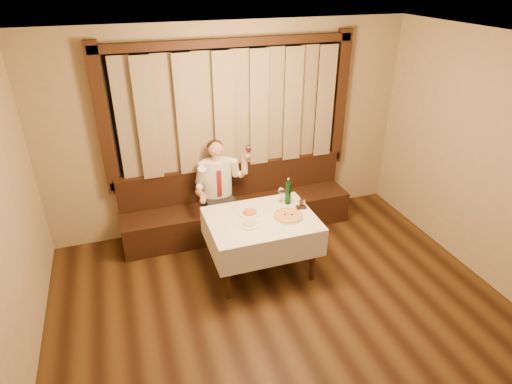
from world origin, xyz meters
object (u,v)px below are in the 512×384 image
object	(u,v)px
pasta_red	(250,211)
pasta_cream	(249,222)
green_bottle	(288,193)
seated_man	(219,183)
dining_table	(261,225)
banquette	(238,209)
pizza	(288,216)
cruet_caddy	(301,205)

from	to	relation	value
pasta_red	pasta_cream	distance (m)	0.25
green_bottle	seated_man	bearing A→B (deg)	134.78
dining_table	pasta_red	bearing A→B (deg)	126.62
banquette	pizza	world-z (taller)	banquette
pizza	banquette	bearing A→B (deg)	105.49
banquette	green_bottle	bearing A→B (deg)	-61.88
pasta_cream	green_bottle	distance (m)	0.70
pasta_cream	green_bottle	xyz separation A→B (m)	(0.61, 0.33, 0.11)
dining_table	cruet_caddy	xyz separation A→B (m)	(0.53, 0.06, 0.15)
pasta_red	pasta_cream	bearing A→B (deg)	-109.04
green_bottle	cruet_caddy	world-z (taller)	green_bottle
pasta_cream	green_bottle	bearing A→B (deg)	28.21
dining_table	pasta_cream	xyz separation A→B (m)	(-0.18, -0.10, 0.14)
dining_table	green_bottle	size ratio (longest dim) A/B	3.67
banquette	cruet_caddy	bearing A→B (deg)	-61.28
dining_table	green_bottle	bearing A→B (deg)	28.13
dining_table	cruet_caddy	size ratio (longest dim) A/B	9.85
banquette	cruet_caddy	xyz separation A→B (m)	(0.53, -0.97, 0.49)
banquette	pizza	distance (m)	1.23
pasta_cream	green_bottle	size ratio (longest dim) A/B	0.71
seated_man	banquette	bearing A→B (deg)	17.79
seated_man	pasta_red	bearing A→B (deg)	-77.63
pizza	cruet_caddy	distance (m)	0.26
dining_table	seated_man	xyz separation A→B (m)	(-0.28, 0.93, 0.16)
green_bottle	seated_man	world-z (taller)	seated_man
dining_table	banquette	bearing A→B (deg)	90.00
banquette	dining_table	size ratio (longest dim) A/B	2.52
green_bottle	seated_man	distance (m)	1.00
pizza	pasta_cream	size ratio (longest dim) A/B	1.49
pasta_red	seated_man	world-z (taller)	seated_man
dining_table	cruet_caddy	world-z (taller)	cruet_caddy
pasta_cream	pizza	bearing A→B (deg)	2.44
dining_table	green_bottle	distance (m)	0.54
banquette	pasta_red	distance (m)	1.02
banquette	pasta_cream	xyz separation A→B (m)	(-0.18, -1.12, 0.48)
green_bottle	cruet_caddy	size ratio (longest dim) A/B	2.68
dining_table	cruet_caddy	bearing A→B (deg)	6.04
seated_man	pizza	bearing A→B (deg)	-60.12
dining_table	green_bottle	xyz separation A→B (m)	(0.43, 0.23, 0.25)
pizza	cruet_caddy	bearing A→B (deg)	30.84
banquette	green_bottle	world-z (taller)	green_bottle
pasta_red	cruet_caddy	size ratio (longest dim) A/B	2.16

